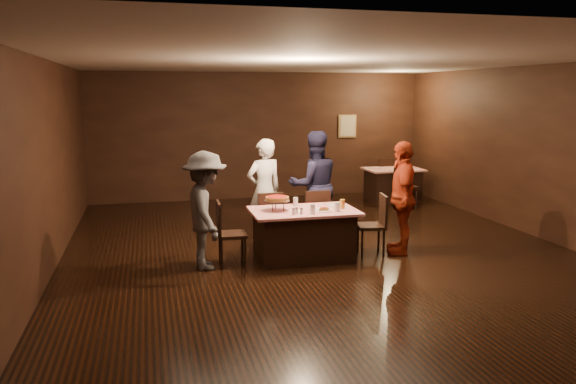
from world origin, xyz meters
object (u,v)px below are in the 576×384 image
object	(u,v)px
chair_far_left	(268,220)
diner_red_shirt	(402,198)
diner_white_jacket	(264,190)
chair_end_left	(232,233)
main_table	(304,234)
diner_navy_hoodie	(314,185)
chair_end_right	(371,225)
plate_empty	(335,206)
diner_grey_knit	(205,210)
glass_back	(295,202)
glass_front_right	(337,207)
glass_amber	(342,204)
chair_back_near	(406,186)
chair_far_right	(315,217)
glass_front_left	(313,209)
chair_back_far	(383,177)
back_table	(393,185)
pizza_stand	(277,199)

from	to	relation	value
chair_far_left	diner_red_shirt	world-z (taller)	diner_red_shirt
chair_far_left	diner_white_jacket	bearing A→B (deg)	-98.32
chair_far_left	chair_end_left	size ratio (longest dim) A/B	1.00
main_table	diner_navy_hoodie	world-z (taller)	diner_navy_hoodie
chair_end_right	plate_empty	xyz separation A→B (m)	(-0.55, 0.15, 0.30)
chair_end_left	diner_grey_knit	world-z (taller)	diner_grey_knit
main_table	glass_back	size ratio (longest dim) A/B	11.43
glass_front_right	glass_amber	bearing A→B (deg)	53.13
glass_amber	diner_white_jacket	bearing A→B (deg)	127.07
chair_back_near	diner_red_shirt	xyz separation A→B (m)	(-1.69, -3.34, 0.42)
chair_end_left	diner_navy_hoodie	bearing A→B (deg)	-51.11
diner_grey_knit	chair_far_right	bearing A→B (deg)	-69.57
diner_navy_hoodie	diner_grey_knit	size ratio (longest dim) A/B	1.10
diner_red_shirt	glass_front_left	bearing A→B (deg)	-59.70
chair_far_right	chair_end_right	xyz separation A→B (m)	(0.70, -0.75, 0.00)
chair_back_near	diner_white_jacket	xyz separation A→B (m)	(-3.65, -2.08, 0.40)
diner_grey_knit	glass_front_right	bearing A→B (deg)	-98.26
main_table	diner_white_jacket	world-z (taller)	diner_white_jacket
chair_end_right	glass_front_right	world-z (taller)	chair_end_right
chair_end_right	chair_back_far	xyz separation A→B (m)	(2.19, 4.60, 0.00)
back_table	glass_back	world-z (taller)	glass_back
chair_back_far	diner_grey_knit	bearing A→B (deg)	39.46
main_table	chair_far_left	bearing A→B (deg)	118.07
chair_back_far	chair_end_right	bearing A→B (deg)	59.55
chair_back_far	glass_front_left	xyz separation A→B (m)	(-3.24, -4.90, 0.37)
diner_white_jacket	diner_grey_knit	size ratio (longest dim) A/B	1.03
chair_end_right	glass_front_left	bearing A→B (deg)	-64.52
chair_back_near	main_table	bearing A→B (deg)	-138.82
chair_end_left	glass_front_left	distance (m)	1.24
chair_end_left	diner_grey_knit	distance (m)	0.55
diner_red_shirt	chair_far_right	bearing A→B (deg)	-102.60
chair_back_far	glass_front_right	world-z (taller)	chair_back_far
pizza_stand	diner_white_jacket	bearing A→B (deg)	87.93
glass_amber	glass_back	world-z (taller)	same
glass_back	chair_far_right	bearing A→B (deg)	45.00
diner_red_shirt	glass_front_right	size ratio (longest dim) A/B	12.75
back_table	glass_front_right	xyz separation A→B (m)	(-2.84, -4.25, 0.46)
chair_far_right	diner_grey_knit	bearing A→B (deg)	25.40
back_table	pizza_stand	bearing A→B (deg)	-133.09
diner_navy_hoodie	chair_end_left	bearing A→B (deg)	34.96
pizza_stand	chair_far_left	bearing A→B (deg)	90.00
diner_grey_knit	pizza_stand	xyz separation A→B (m)	(1.09, 0.14, 0.10)
diner_navy_hoodie	glass_front_left	xyz separation A→B (m)	(-0.47, -1.48, -0.10)
pizza_stand	glass_front_left	size ratio (longest dim) A/B	2.71
chair_back_near	chair_back_far	bearing A→B (deg)	86.14
chair_end_right	diner_navy_hoodie	xyz separation A→B (m)	(-0.58, 1.18, 0.46)
chair_back_near	diner_grey_knit	xyz separation A→B (m)	(-4.78, -3.39, 0.38)
diner_white_jacket	glass_front_right	bearing A→B (deg)	101.45
main_table	glass_front_right	bearing A→B (deg)	-29.05
pizza_stand	plate_empty	distance (m)	0.97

